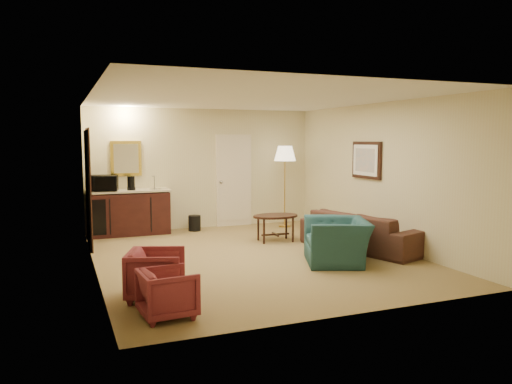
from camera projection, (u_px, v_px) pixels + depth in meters
The scene contains 12 objects.
ground at pixel (253, 256), 8.30m from camera, with size 6.00×6.00×0.00m, color olive.
room_walls at pixel (232, 152), 8.80m from camera, with size 5.02×6.01×2.61m.
wetbar_cabinet at pixel (129, 212), 10.16m from camera, with size 1.64×0.58×0.92m, color #351411.
sofa at pixel (363, 225), 8.80m from camera, with size 2.26×0.66×0.88m, color black.
teal_armchair at pixel (337, 234), 7.82m from camera, with size 1.07×0.69×0.93m, color #1D464A.
rose_chair_near at pixel (156, 272), 6.07m from camera, with size 0.65×0.61×0.67m, color maroon.
rose_chair_far at pixel (168, 291), 5.43m from camera, with size 0.57×0.53×0.59m, color maroon.
coffee_table at pixel (275, 228), 9.51m from camera, with size 0.89×0.60×0.51m, color black.
floor_lamp at pixel (285, 186), 11.05m from camera, with size 0.48×0.48×1.81m, color gold.
waste_bin at pixel (195, 223), 10.62m from camera, with size 0.26×0.26×0.33m, color black.
microwave at pixel (103, 181), 9.85m from camera, with size 0.57×0.31×0.38m, color black.
coffee_maker at pixel (131, 183), 10.06m from camera, with size 0.15×0.15×0.28m, color black.
Camera 1 is at (-2.96, -7.59, 1.93)m, focal length 35.00 mm.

